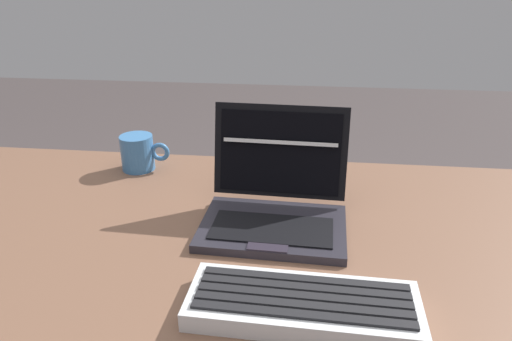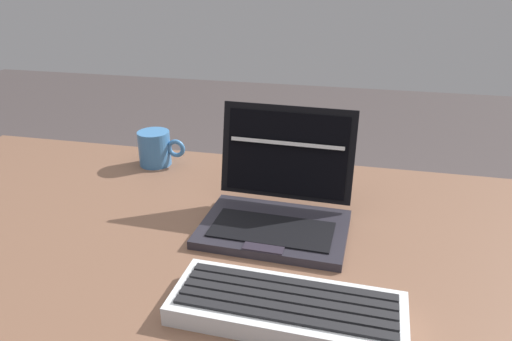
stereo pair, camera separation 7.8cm
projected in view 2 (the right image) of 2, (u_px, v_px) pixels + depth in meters
The scene contains 4 objects.
desk at pixel (313, 264), 0.85m from camera, with size 1.79×0.67×0.71m.
laptop_front at pixel (278, 205), 0.85m from camera, with size 0.26×0.23×0.20m.
external_keyboard at pixel (287, 308), 0.64m from camera, with size 0.32×0.13×0.03m.
coffee_mug at pixel (155, 148), 1.10m from camera, with size 0.11×0.07×0.08m.
Camera 2 is at (0.06, -0.71, 1.16)m, focal length 33.29 mm.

